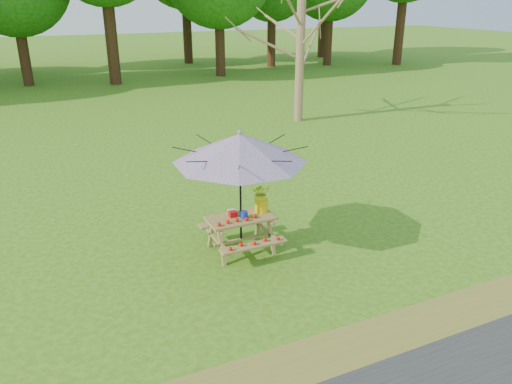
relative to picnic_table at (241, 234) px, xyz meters
name	(u,v)px	position (x,y,z in m)	size (l,w,h in m)	color
ground	(87,301)	(-2.79, -0.50, -0.33)	(120.00, 120.00, 0.00)	#386914
picnic_table	(241,234)	(0.00, 0.00, 0.00)	(1.20, 1.32, 0.67)	#9D7947
patio_umbrella	(240,148)	(0.00, 0.00, 1.62)	(3.00, 3.00, 2.26)	black
produce_bins	(238,214)	(-0.04, 0.05, 0.40)	(0.29, 0.41, 0.13)	red
tomatoes_row	(237,221)	(-0.15, -0.18, 0.38)	(0.77, 0.13, 0.07)	red
flower_bucket	(261,197)	(0.44, 0.07, 0.64)	(0.40, 0.38, 0.55)	yellow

